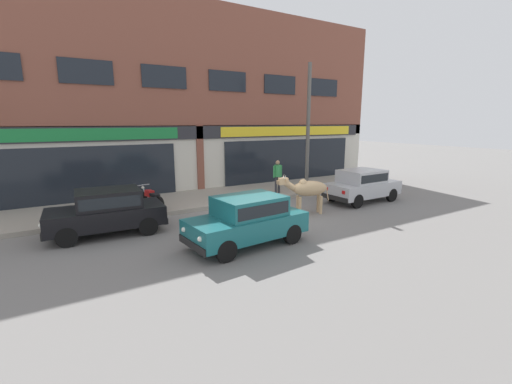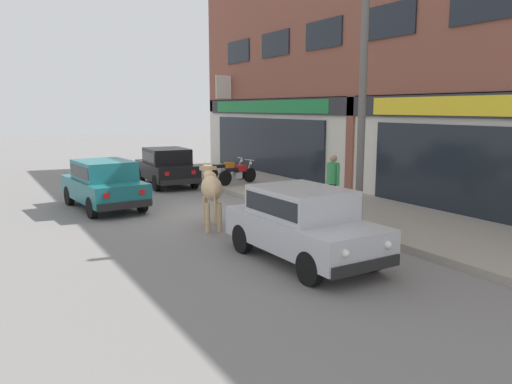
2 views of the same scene
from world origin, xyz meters
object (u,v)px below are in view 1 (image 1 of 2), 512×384
at_px(car_0, 248,218).
at_px(cow, 307,189).
at_px(car_1, 362,184).
at_px(utility_pole, 308,129).
at_px(motorcycle_0, 121,201).
at_px(car_2, 107,210).
at_px(motorcycle_1, 151,198).
at_px(pedestrian, 278,173).

bearing_deg(car_0, cow, 25.85).
bearing_deg(car_1, cow, -174.25).
bearing_deg(car_0, utility_pole, 37.58).
bearing_deg(car_1, motorcycle_0, 161.89).
height_order(car_2, motorcycle_1, car_2).
height_order(car_0, car_1, same).
bearing_deg(utility_pole, pedestrian, 165.54).
bearing_deg(motorcycle_0, motorcycle_1, -3.46).
height_order(car_1, car_2, same).
bearing_deg(car_2, utility_pole, 8.86).
distance_m(cow, car_0, 4.14).
relative_size(cow, motorcycle_0, 1.14).
bearing_deg(car_1, car_0, -163.36).
height_order(car_0, car_2, same).
height_order(car_0, motorcycle_0, car_0).
bearing_deg(car_1, motorcycle_1, 160.09).
distance_m(car_2, pedestrian, 8.13).
distance_m(cow, utility_pole, 4.28).
relative_size(car_0, motorcycle_1, 2.09).
relative_size(motorcycle_0, utility_pole, 0.30).
xyz_separation_m(motorcycle_0, pedestrian, (7.12, -0.33, 0.60)).
bearing_deg(pedestrian, utility_pole, -14.46).
xyz_separation_m(car_0, car_2, (-3.37, 3.18, 0.00)).
xyz_separation_m(car_2, motorcycle_1, (1.93, 2.11, -0.26)).
relative_size(car_0, motorcycle_0, 2.06).
bearing_deg(motorcycle_1, car_2, -132.40).
xyz_separation_m(cow, pedestrian, (0.82, 3.22, 0.15)).
bearing_deg(pedestrian, car_2, -166.85).
height_order(car_1, motorcycle_0, car_1).
xyz_separation_m(car_1, pedestrian, (-2.67, 2.87, 0.34)).
bearing_deg(car_0, motorcycle_0, 115.70).
xyz_separation_m(cow, car_2, (-7.09, 1.37, -0.19)).
distance_m(car_0, utility_pole, 7.98).
bearing_deg(car_0, motorcycle_1, 105.22).
distance_m(cow, motorcycle_1, 6.25).
height_order(car_0, utility_pole, utility_pole).
xyz_separation_m(cow, car_1, (3.49, 0.35, -0.19)).
height_order(motorcycle_0, utility_pole, utility_pole).
distance_m(car_1, pedestrian, 3.93).
bearing_deg(car_2, motorcycle_0, 70.13).
height_order(motorcycle_0, pedestrian, pedestrian).
bearing_deg(pedestrian, motorcycle_0, 177.33).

